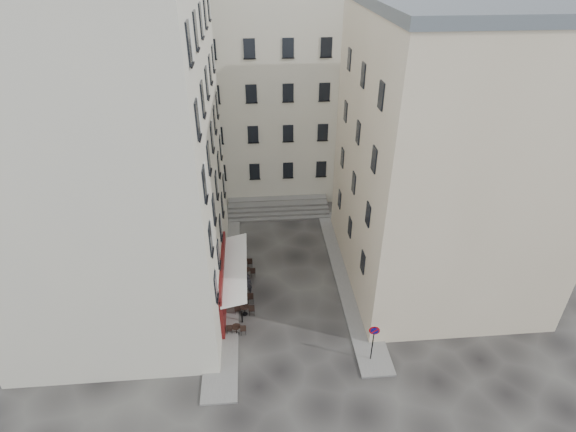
{
  "coord_description": "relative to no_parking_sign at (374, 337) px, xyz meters",
  "views": [
    {
      "loc": [
        -2.08,
        -22.33,
        21.18
      ],
      "look_at": [
        0.15,
        4.0,
        4.85
      ],
      "focal_mm": 28.0,
      "sensor_mm": 36.0,
      "label": 1
    }
  ],
  "objects": [
    {
      "name": "cafe_storefront",
      "position": [
        -8.61,
        5.73,
        -0.06
      ],
      "size": [
        1.74,
        7.3,
        3.5
      ],
      "color": "#48110A",
      "rests_on": "ground"
    },
    {
      "name": "stone_steps",
      "position": [
        -4.3,
        17.3,
        -1.53
      ],
      "size": [
        9.0,
        3.15,
        0.8
      ],
      "color": "#5F5D5A",
      "rests_on": "ground"
    },
    {
      "name": "building_back",
      "position": [
        -5.3,
        23.73,
        7.38
      ],
      "size": [
        18.2,
        10.2,
        18.6
      ],
      "color": "beige",
      "rests_on": "ground"
    },
    {
      "name": "building_right",
      "position": [
        6.2,
        8.23,
        7.38
      ],
      "size": [
        12.2,
        14.2,
        18.6
      ],
      "color": "beige",
      "rests_on": "ground"
    },
    {
      "name": "sidewalk_left",
      "position": [
        -8.8,
        8.73,
        -1.87
      ],
      "size": [
        2.0,
        22.0,
        0.12
      ],
      "primitive_type": "cube",
      "color": "slate",
      "rests_on": "ground"
    },
    {
      "name": "building_left",
      "position": [
        -14.8,
        7.73,
        8.38
      ],
      "size": [
        12.2,
        16.2,
        20.6
      ],
      "color": "beige",
      "rests_on": "ground"
    },
    {
      "name": "bistro_table_c",
      "position": [
        -7.44,
        5.59,
        -1.46
      ],
      "size": [
        1.32,
        0.62,
        0.93
      ],
      "color": "black",
      "rests_on": "ground"
    },
    {
      "name": "pedestrian",
      "position": [
        -7.15,
        6.43,
        -1.09
      ],
      "size": [
        0.62,
        0.42,
        1.68
      ],
      "primitive_type": "imported",
      "rotation": [
        0.0,
        0.0,
        3.17
      ],
      "color": "black",
      "rests_on": "ground"
    },
    {
      "name": "bistro_table_b",
      "position": [
        -7.38,
        4.42,
        -1.46
      ],
      "size": [
        1.3,
        0.61,
        0.92
      ],
      "color": "black",
      "rests_on": "ground"
    },
    {
      "name": "bistro_table_d",
      "position": [
        -7.19,
        8.36,
        -1.5
      ],
      "size": [
        1.21,
        0.57,
        0.85
      ],
      "color": "black",
      "rests_on": "ground"
    },
    {
      "name": "sidewalk_right",
      "position": [
        0.2,
        7.73,
        -1.87
      ],
      "size": [
        2.0,
        18.0,
        0.12
      ],
      "primitive_type": "cube",
      "color": "slate",
      "rests_on": "ground"
    },
    {
      "name": "bistro_table_e",
      "position": [
        -7.41,
        9.49,
        -1.48
      ],
      "size": [
        1.25,
        0.58,
        0.88
      ],
      "color": "black",
      "rests_on": "ground"
    },
    {
      "name": "bollard_mid",
      "position": [
        -7.55,
        7.23,
        -1.41
      ],
      "size": [
        0.12,
        0.12,
        0.98
      ],
      "color": "black",
      "rests_on": "ground"
    },
    {
      "name": "ground",
      "position": [
        -4.3,
        4.73,
        -1.93
      ],
      "size": [
        90.0,
        90.0,
        0.0
      ],
      "primitive_type": "plane",
      "color": "black",
      "rests_on": "ground"
    },
    {
      "name": "bollard_near",
      "position": [
        -7.55,
        3.73,
        -1.41
      ],
      "size": [
        0.12,
        0.12,
        0.98
      ],
      "color": "black",
      "rests_on": "ground"
    },
    {
      "name": "no_parking_sign",
      "position": [
        0.0,
        0.0,
        0.0
      ],
      "size": [
        0.62,
        0.16,
        2.73
      ],
      "rotation": [
        0.0,
        0.0,
        -0.18
      ],
      "color": "black",
      "rests_on": "ground"
    },
    {
      "name": "bistro_table_a",
      "position": [
        -7.9,
        2.73,
        -1.5
      ],
      "size": [
        1.21,
        0.57,
        0.85
      ],
      "color": "black",
      "rests_on": "ground"
    },
    {
      "name": "bollard_far",
      "position": [
        -7.55,
        10.73,
        -1.41
      ],
      "size": [
        0.12,
        0.12,
        0.98
      ],
      "color": "black",
      "rests_on": "ground"
    }
  ]
}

